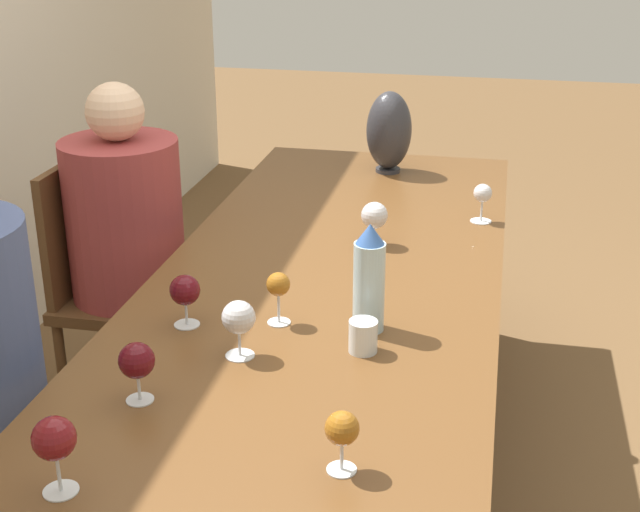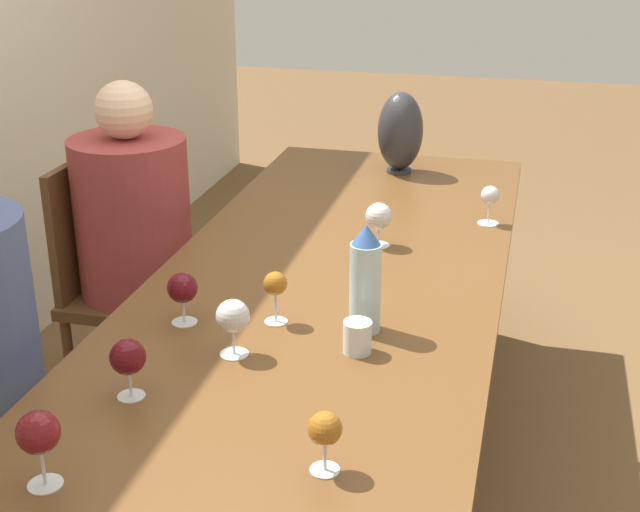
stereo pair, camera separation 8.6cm
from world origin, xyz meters
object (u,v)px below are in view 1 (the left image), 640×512
(wine_glass_1, at_px, (54,440))
(wine_glass_6, at_px, (185,291))
(wine_glass_5, at_px, (239,319))
(water_bottle, at_px, (369,279))
(wine_glass_4, at_px, (137,361))
(wine_glass_0, at_px, (278,286))
(chair_far, at_px, (111,283))
(vase, at_px, (389,131))
(wine_glass_7, at_px, (483,195))
(wine_glass_3, at_px, (374,216))
(water_tumbler, at_px, (363,336))
(person_far, at_px, (132,248))
(wine_glass_2, at_px, (342,430))

(wine_glass_1, relative_size, wine_glass_6, 1.14)
(wine_glass_1, bearing_deg, wine_glass_5, -17.28)
(water_bottle, distance_m, wine_glass_4, 0.61)
(wine_glass_0, xyz_separation_m, wine_glass_4, (-0.42, 0.20, -0.01))
(wine_glass_6, relative_size, chair_far, 0.15)
(vase, relative_size, wine_glass_0, 2.29)
(vase, relative_size, wine_glass_7, 2.43)
(wine_glass_0, relative_size, wine_glass_3, 1.00)
(water_tumbler, relative_size, wine_glass_0, 0.58)
(wine_glass_5, height_order, chair_far, chair_far)
(wine_glass_0, xyz_separation_m, person_far, (0.66, 0.69, -0.21))
(vase, xyz_separation_m, chair_far, (-0.70, 0.87, -0.41))
(water_tumbler, xyz_separation_m, wine_glass_0, (0.11, 0.23, 0.06))
(wine_glass_1, bearing_deg, wine_glass_7, -23.28)
(wine_glass_2, relative_size, person_far, 0.11)
(wine_glass_2, relative_size, wine_glass_3, 0.92)
(chair_far, bearing_deg, wine_glass_1, -158.50)
(wine_glass_4, relative_size, wine_glass_7, 1.06)
(wine_glass_7, bearing_deg, water_tumbler, 166.15)
(vase, xyz_separation_m, wine_glass_7, (-0.50, -0.38, -0.07))
(wine_glass_4, bearing_deg, wine_glass_1, 176.55)
(wine_glass_5, distance_m, chair_far, 1.17)
(wine_glass_4, bearing_deg, wine_glass_6, 3.66)
(wine_glass_2, distance_m, wine_glass_7, 1.46)
(wine_glass_3, xyz_separation_m, person_far, (0.07, 0.84, -0.20))
(wine_glass_1, relative_size, person_far, 0.13)
(wine_glass_3, bearing_deg, wine_glass_0, 165.12)
(vase, distance_m, wine_glass_0, 1.37)
(vase, relative_size, wine_glass_3, 2.28)
(wine_glass_3, bearing_deg, water_tumbler, -173.54)
(wine_glass_3, bearing_deg, wine_glass_7, -48.55)
(wine_glass_0, bearing_deg, wine_glass_1, 163.51)
(wine_glass_2, height_order, wine_glass_7, wine_glass_7)
(vase, distance_m, wine_glass_4, 1.81)
(wine_glass_6, bearing_deg, water_tumbler, -95.64)
(water_bottle, bearing_deg, wine_glass_6, 99.04)
(wine_glass_0, height_order, wine_glass_2, wine_glass_0)
(water_tumbler, xyz_separation_m, wine_glass_3, (0.69, 0.08, 0.05))
(water_bottle, bearing_deg, vase, 5.69)
(water_bottle, height_order, wine_glass_1, water_bottle)
(chair_far, bearing_deg, wine_glass_0, -130.34)
(vase, distance_m, wine_glass_1, 2.14)
(chair_far, bearing_deg, wine_glass_5, -139.30)
(wine_glass_2, relative_size, wine_glass_4, 0.92)
(water_bottle, xyz_separation_m, wine_glass_5, (-0.20, 0.27, -0.04))
(wine_glass_1, height_order, wine_glass_4, wine_glass_1)
(wine_glass_2, bearing_deg, person_far, 37.73)
(wine_glass_3, height_order, wine_glass_5, wine_glass_5)
(wine_glass_3, relative_size, chair_far, 0.15)
(water_bottle, bearing_deg, wine_glass_3, 7.18)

